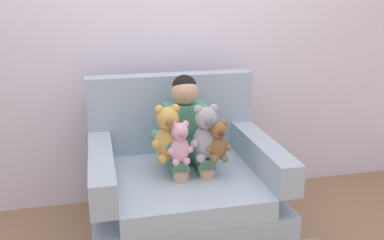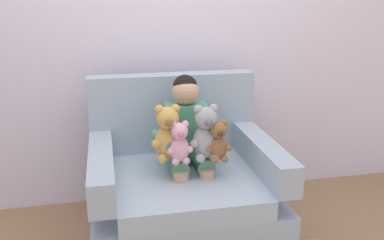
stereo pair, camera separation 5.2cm
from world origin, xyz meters
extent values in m
plane|color=#936D4C|center=(0.00, 0.00, 0.00)|extent=(8.00, 8.00, 0.00)
cube|color=silver|center=(0.00, 0.69, 1.30)|extent=(6.00, 0.10, 2.60)
cube|color=#9EADBC|center=(0.00, 0.00, 0.18)|extent=(1.13, 0.97, 0.35)
cube|color=#A6B6C6|center=(0.00, -0.07, 0.41)|extent=(0.85, 0.83, 0.12)
cube|color=#9EADBC|center=(0.00, 0.41, 0.74)|extent=(1.13, 0.14, 0.54)
cube|color=#9EADBC|center=(-0.49, -0.07, 0.57)|extent=(0.14, 0.83, 0.19)
cube|color=#9EADBC|center=(0.49, -0.07, 0.57)|extent=(0.14, 0.83, 0.19)
cube|color=#4C9370|center=(0.04, 0.15, 0.70)|extent=(0.26, 0.16, 0.34)
sphere|color=tan|center=(0.04, 0.15, 0.95)|extent=(0.17, 0.17, 0.17)
sphere|color=black|center=(0.04, 0.16, 0.97)|extent=(0.16, 0.16, 0.16)
cylinder|color=#4C9370|center=(-0.04, 0.02, 0.53)|extent=(0.11, 0.26, 0.11)
cylinder|color=tan|center=(-0.04, -0.11, 0.38)|extent=(0.09, 0.09, 0.30)
cylinder|color=#4C9370|center=(0.12, 0.02, 0.53)|extent=(0.11, 0.26, 0.11)
cylinder|color=tan|center=(0.12, -0.11, 0.38)|extent=(0.09, 0.09, 0.30)
cylinder|color=#4C9370|center=(-0.12, 0.03, 0.68)|extent=(0.13, 0.27, 0.07)
cylinder|color=#4C9370|center=(0.20, 0.03, 0.68)|extent=(0.13, 0.27, 0.07)
ellipsoid|color=gold|center=(-0.10, -0.03, 0.68)|extent=(0.16, 0.13, 0.21)
sphere|color=gold|center=(-0.10, -0.04, 0.84)|extent=(0.13, 0.13, 0.13)
sphere|color=brown|center=(-0.10, -0.10, 0.83)|extent=(0.05, 0.05, 0.05)
sphere|color=gold|center=(-0.15, -0.04, 0.89)|extent=(0.05, 0.05, 0.05)
sphere|color=gold|center=(-0.17, -0.07, 0.69)|extent=(0.05, 0.05, 0.05)
sphere|color=gold|center=(-0.14, -0.09, 0.61)|extent=(0.06, 0.06, 0.06)
sphere|color=gold|center=(-0.05, -0.04, 0.89)|extent=(0.05, 0.05, 0.05)
sphere|color=gold|center=(-0.03, -0.07, 0.69)|extent=(0.05, 0.05, 0.05)
sphere|color=gold|center=(-0.06, -0.09, 0.61)|extent=(0.06, 0.06, 0.06)
ellipsoid|color=#EAA8BC|center=(-0.04, -0.09, 0.66)|extent=(0.12, 0.10, 0.15)
sphere|color=#EAA8BC|center=(-0.04, -0.10, 0.78)|extent=(0.10, 0.10, 0.10)
sphere|color=#CC6684|center=(-0.04, -0.15, 0.77)|extent=(0.04, 0.04, 0.04)
sphere|color=#EAA8BC|center=(-0.08, -0.10, 0.82)|extent=(0.04, 0.04, 0.04)
sphere|color=#EAA8BC|center=(-0.10, -0.12, 0.67)|extent=(0.04, 0.04, 0.04)
sphere|color=#EAA8BC|center=(-0.07, -0.14, 0.60)|extent=(0.04, 0.04, 0.04)
sphere|color=#EAA8BC|center=(-0.01, -0.10, 0.82)|extent=(0.04, 0.04, 0.04)
sphere|color=#EAA8BC|center=(0.02, -0.12, 0.67)|extent=(0.04, 0.04, 0.04)
sphere|color=#EAA8BC|center=(-0.01, -0.14, 0.60)|extent=(0.04, 0.04, 0.04)
ellipsoid|color=brown|center=(0.19, -0.11, 0.66)|extent=(0.12, 0.10, 0.15)
sphere|color=brown|center=(0.19, -0.12, 0.77)|extent=(0.10, 0.10, 0.10)
sphere|color=#4C2D19|center=(0.19, -0.16, 0.77)|extent=(0.04, 0.04, 0.04)
sphere|color=brown|center=(0.15, -0.12, 0.81)|extent=(0.04, 0.04, 0.04)
sphere|color=brown|center=(0.13, -0.14, 0.67)|extent=(0.04, 0.04, 0.04)
sphere|color=brown|center=(0.15, -0.15, 0.60)|extent=(0.04, 0.04, 0.04)
sphere|color=brown|center=(0.22, -0.12, 0.81)|extent=(0.04, 0.04, 0.04)
sphere|color=brown|center=(0.24, -0.14, 0.67)|extent=(0.04, 0.04, 0.04)
sphere|color=brown|center=(0.22, -0.15, 0.60)|extent=(0.04, 0.04, 0.04)
ellipsoid|color=#9E9EA3|center=(0.12, -0.07, 0.68)|extent=(0.16, 0.13, 0.20)
sphere|color=#9E9EA3|center=(0.12, -0.08, 0.84)|extent=(0.13, 0.13, 0.13)
sphere|color=slate|center=(0.12, -0.14, 0.83)|extent=(0.05, 0.05, 0.05)
sphere|color=#9E9EA3|center=(0.07, -0.07, 0.89)|extent=(0.05, 0.05, 0.05)
sphere|color=#9E9EA3|center=(0.05, -0.11, 0.69)|extent=(0.05, 0.05, 0.05)
sphere|color=#9E9EA3|center=(0.08, -0.13, 0.61)|extent=(0.06, 0.06, 0.06)
sphere|color=#9E9EA3|center=(0.17, -0.07, 0.89)|extent=(0.05, 0.05, 0.05)
sphere|color=#9E9EA3|center=(0.20, -0.11, 0.69)|extent=(0.05, 0.05, 0.05)
sphere|color=#9E9EA3|center=(0.16, -0.13, 0.61)|extent=(0.06, 0.06, 0.06)
camera|label=1|loc=(-0.49, -2.34, 1.55)|focal=39.27mm
camera|label=2|loc=(-0.44, -2.35, 1.55)|focal=39.27mm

